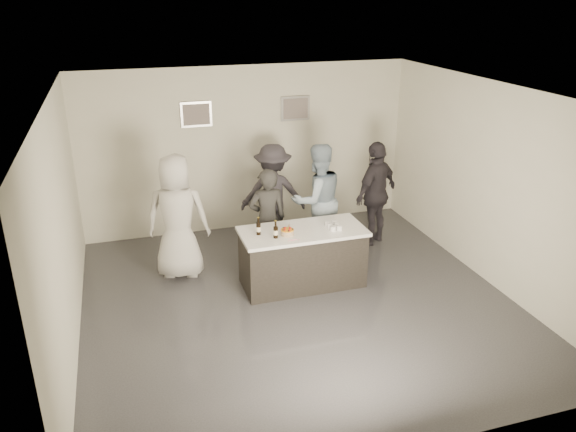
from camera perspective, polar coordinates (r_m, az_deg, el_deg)
The scene contains 19 objects.
floor at distance 8.22m, azimuth 1.04°, elevation -8.71°, with size 6.00×6.00×0.00m, color #3D3D42.
ceiling at distance 7.17m, azimuth 1.21°, elevation 12.38°, with size 6.00×6.00×0.00m, color white.
wall_back at distance 10.32m, azimuth -4.12°, elevation 6.79°, with size 6.00×0.04×3.00m, color silver.
wall_front at distance 5.10m, azimuth 11.88°, elevation -10.50°, with size 6.00×0.04×3.00m, color silver.
wall_left at distance 7.27m, azimuth -21.97°, elevation -1.46°, with size 0.04×6.00×3.00m, color silver.
wall_right at distance 8.92m, azimuth 19.78°, elevation 3.06°, with size 0.04×6.00×3.00m, color silver.
picture_left at distance 9.97m, azimuth -9.31°, elevation 10.16°, with size 0.54×0.04×0.44m, color #B2B2B7.
picture_right at distance 10.36m, azimuth 0.75°, elevation 10.89°, with size 0.54×0.04×0.44m, color #B2B2B7.
bar_counter at distance 8.49m, azimuth 1.47°, elevation -4.21°, with size 1.86×0.86×0.90m, color white.
cake at distance 8.11m, azimuth -0.07°, elevation -1.69°, with size 0.19×0.19×0.07m, color orange.
beer_bottle_a at distance 8.10m, azimuth -3.02°, elevation -1.04°, with size 0.07×0.07×0.26m, color black.
beer_bottle_b at distance 7.99m, azimuth -1.26°, elevation -1.38°, with size 0.07×0.07×0.26m, color black.
tumbler_cluster at distance 8.38m, azimuth 4.64°, elevation -0.97°, with size 0.19×0.30×0.08m, color #CA6813.
candles at distance 7.94m, azimuth 0.56°, elevation -2.50°, with size 0.24×0.08×0.01m, color pink.
person_main_black at distance 8.86m, azimuth -2.12°, elevation -0.32°, with size 0.61×0.40×1.67m, color #282828.
person_main_blue at distance 9.33m, azimuth 3.00°, elevation 1.64°, with size 0.93×0.72×1.91m, color #95ADC3.
person_guest_left at distance 8.72m, azimuth -11.17°, elevation -0.09°, with size 0.96×0.62×1.96m, color silver.
person_guest_right at distance 9.86m, azimuth 8.92°, elevation 2.31°, with size 1.08×0.45×1.84m, color #2E2A32.
person_guest_back at distance 9.88m, azimuth -1.53°, elevation 2.36°, with size 1.14×0.65×1.76m, color #333039.
Camera 1 is at (-2.22, -6.71, 4.20)m, focal length 35.00 mm.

